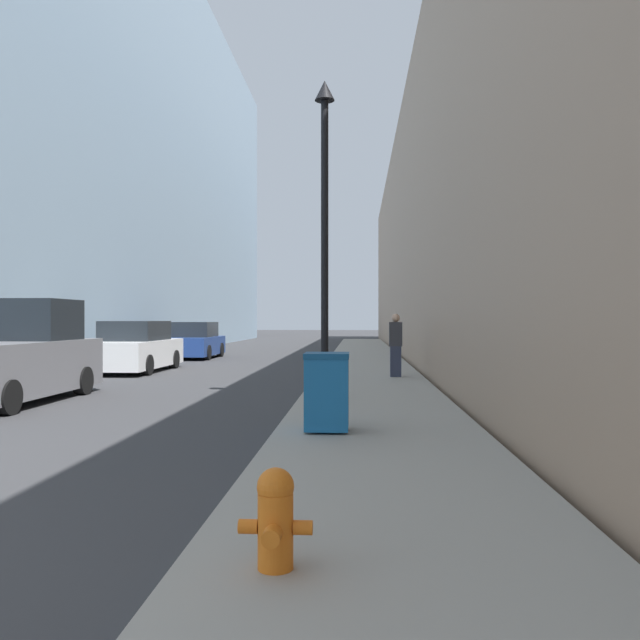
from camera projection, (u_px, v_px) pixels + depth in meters
The scene contains 10 objects.
sidewalk_right at pixel (368, 370), 19.99m from camera, with size 2.96×60.00×0.16m.
building_left_glass at pixel (24, 122), 28.93m from camera, with size 12.00×60.00×21.79m.
building_right_stone at pixel (537, 233), 27.51m from camera, with size 12.00×60.00×11.11m.
fire_hydrant at pixel (275, 516), 3.88m from camera, with size 0.46×0.35×0.63m.
trash_bin at pixel (327, 391), 8.65m from camera, with size 0.61×0.62×1.09m.
lamppost at pixel (325, 216), 12.29m from camera, with size 0.39×0.39×6.28m.
pickup_truck at pixel (6, 359), 12.86m from camera, with size 2.26×4.93×2.15m.
parked_sedan_near at pixel (136, 348), 20.49m from camera, with size 1.96×4.66×1.66m.
parked_sedan_far at pixel (195, 342), 27.50m from camera, with size 1.94×4.10×1.60m.
pedestrian_on_sidewalk at pixel (396, 345), 16.92m from camera, with size 0.35×0.22×1.71m.
Camera 1 is at (4.87, -2.04, 1.71)m, focal length 35.00 mm.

